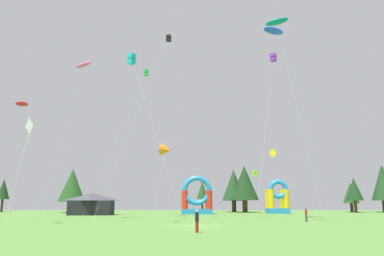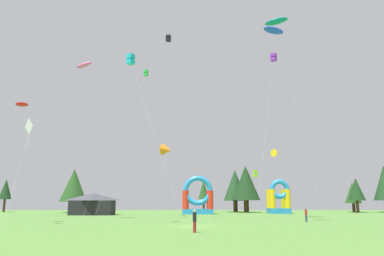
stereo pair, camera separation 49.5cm
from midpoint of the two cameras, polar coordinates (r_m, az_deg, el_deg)
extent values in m
plane|color=#548438|center=(39.29, 0.48, -14.78)|extent=(120.00, 120.00, 0.00)
ellipsoid|color=#0C7F7A|center=(50.16, 13.06, 15.60)|extent=(3.07, 1.91, 1.22)
cylinder|color=silver|center=(46.03, 16.30, 1.77)|extent=(4.00, 1.19, 24.81)
cube|color=#19B7CC|center=(44.68, -9.06, 9.95)|extent=(1.02, 1.02, 0.54)
cube|color=#19B7CC|center=(44.91, -9.03, 10.73)|extent=(1.02, 1.02, 0.54)
cylinder|color=silver|center=(39.66, -5.39, -1.08)|extent=(6.39, 4.67, 18.79)
cube|color=black|center=(53.40, -3.36, 13.30)|extent=(0.74, 0.74, 0.39)
cube|color=black|center=(53.60, -3.36, 13.75)|extent=(0.74, 0.74, 0.39)
cylinder|color=silver|center=(51.46, -8.97, 0.12)|extent=(9.95, 2.62, 24.77)
cube|color=#8CD826|center=(55.44, 9.92, -7.12)|extent=(0.73, 0.73, 0.43)
cube|color=#8CD826|center=(55.47, 9.90, -6.59)|extent=(0.73, 0.73, 0.43)
cylinder|color=silver|center=(55.83, 9.74, -10.19)|extent=(0.36, 1.10, 6.42)
cone|color=yellow|center=(66.73, 12.91, -3.78)|extent=(1.82, 1.82, 1.36)
cylinder|color=silver|center=(65.82, 13.74, -8.29)|extent=(1.20, 1.30, 10.62)
ellipsoid|color=red|center=(48.30, -24.31, 3.32)|extent=(1.36, 2.17, 0.97)
cylinder|color=silver|center=(48.87, -23.31, -5.09)|extent=(1.21, 4.18, 13.72)
pyramid|color=white|center=(45.02, -23.17, 0.13)|extent=(1.25, 1.17, 1.35)
cylinder|color=white|center=(44.79, -23.39, -1.25)|extent=(0.04, 0.04, 2.20)
cylinder|color=silver|center=(42.24, -24.84, -6.33)|extent=(0.27, 4.52, 10.58)
ellipsoid|color=#EA599E|center=(56.19, -15.97, 9.23)|extent=(3.00, 2.34, 1.09)
cylinder|color=silver|center=(56.09, -19.06, -1.96)|extent=(6.07, 3.51, 21.60)
ellipsoid|color=blue|center=(58.41, 12.62, 14.35)|extent=(3.75, 2.74, 1.10)
cylinder|color=silver|center=(57.03, 16.87, 0.70)|extent=(8.41, 3.91, 27.33)
cube|color=purple|center=(60.25, 12.61, 10.23)|extent=(1.10, 1.10, 0.54)
cube|color=purple|center=(60.49, 12.59, 10.80)|extent=(1.10, 1.10, 0.54)
cylinder|color=silver|center=(53.50, 11.45, -0.39)|extent=(4.71, 6.47, 24.44)
cone|color=orange|center=(61.99, -3.65, -3.37)|extent=(2.63, 2.59, 2.12)
cylinder|color=silver|center=(60.11, -4.62, -8.27)|extent=(1.74, 2.95, 10.76)
cube|color=green|center=(55.79, -6.82, 8.13)|extent=(0.67, 0.67, 0.41)
cube|color=green|center=(55.95, -6.80, 8.61)|extent=(0.67, 0.67, 0.41)
cylinder|color=silver|center=(55.19, -11.58, -2.50)|extent=(9.02, 2.35, 21.03)
cylinder|color=navy|center=(48.79, 17.28, -13.08)|extent=(0.13, 0.13, 0.79)
cylinder|color=navy|center=(48.86, 17.45, -13.07)|extent=(0.13, 0.13, 0.79)
cylinder|color=#B21E26|center=(48.80, 17.32, -12.25)|extent=(0.32, 0.32, 0.63)
sphere|color=brown|center=(48.78, 17.29, -11.75)|extent=(0.21, 0.21, 0.21)
cylinder|color=#B21E26|center=(31.55, 0.73, -14.91)|extent=(0.18, 0.18, 0.90)
cylinder|color=#B21E26|center=(31.66, 0.99, -14.90)|extent=(0.18, 0.18, 0.90)
cylinder|color=black|center=(31.56, 0.86, -13.45)|extent=(0.45, 0.45, 0.71)
sphere|color=#D8AD84|center=(31.54, 0.86, -12.58)|extent=(0.24, 0.24, 0.24)
cube|color=#268CD8|center=(71.95, 1.09, -12.65)|extent=(5.73, 4.16, 0.93)
cylinder|color=red|center=(70.40, -0.78, -10.93)|extent=(1.16, 1.16, 3.40)
cylinder|color=red|center=(70.51, 3.00, -10.91)|extent=(1.16, 1.16, 3.40)
cylinder|color=red|center=(73.39, -0.77, -10.92)|extent=(1.16, 1.16, 3.40)
cylinder|color=red|center=(73.50, 2.86, -10.91)|extent=(1.16, 1.16, 3.40)
torus|color=#268CD8|center=(70.44, 1.10, -9.54)|extent=(5.50, 0.93, 5.50)
cube|color=#268CD8|center=(76.77, 13.31, -12.22)|extent=(4.04, 4.06, 1.02)
cylinder|color=yellow|center=(74.98, 12.40, -10.52)|extent=(1.13, 1.13, 3.63)
cylinder|color=yellow|center=(75.66, 14.59, -10.43)|extent=(1.13, 1.13, 3.63)
cylinder|color=yellow|center=(77.85, 11.93, -10.54)|extent=(1.13, 1.13, 3.63)
cylinder|color=yellow|center=(78.51, 14.03, -10.46)|extent=(1.13, 1.13, 3.63)
torus|color=#268CD8|center=(75.34, 13.44, -9.10)|extent=(3.81, 0.90, 3.81)
cube|color=black|center=(69.86, -14.78, -11.70)|extent=(7.35, 4.46, 2.52)
pyramid|color=#3F3F47|center=(69.85, -14.70, -10.13)|extent=(7.35, 4.46, 1.30)
cylinder|color=#4C331E|center=(93.66, -26.66, -10.55)|extent=(0.49, 0.49, 2.76)
cone|color=#193819|center=(93.68, -26.47, -8.35)|extent=(2.74, 2.74, 4.47)
cylinder|color=#4C331E|center=(84.36, -17.65, -11.46)|extent=(1.02, 1.02, 2.22)
cone|color=#234C1E|center=(84.40, -17.47, -8.33)|extent=(5.66, 5.66, 7.00)
cylinder|color=#4C331E|center=(84.36, 1.97, -11.76)|extent=(0.44, 0.44, 2.78)
cone|color=#234C1E|center=(84.38, 1.96, -9.40)|extent=(2.47, 2.47, 4.18)
cylinder|color=#4C331E|center=(84.43, 6.84, -11.81)|extent=(0.94, 0.94, 2.43)
cone|color=#1E4221|center=(84.47, 6.77, -8.65)|extent=(5.24, 5.24, 6.87)
cylinder|color=#4C331E|center=(82.10, 8.50, -11.76)|extent=(1.09, 1.09, 2.52)
cone|color=#193819|center=(82.16, 8.40, -8.29)|extent=(6.05, 6.05, 7.44)
cylinder|color=#4C331E|center=(87.40, 24.15, -10.90)|extent=(0.64, 0.64, 2.49)
cone|color=#193819|center=(87.41, 23.96, -8.54)|extent=(3.54, 3.54, 4.73)
cylinder|color=#4C331E|center=(91.21, 23.65, -11.09)|extent=(0.63, 0.63, 1.88)
cone|color=#234C1E|center=(91.21, 23.50, -9.07)|extent=(3.51, 3.51, 4.55)
camera|label=1|loc=(0.25, -89.73, -0.05)|focal=34.87mm
camera|label=2|loc=(0.25, 90.27, 0.05)|focal=34.87mm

